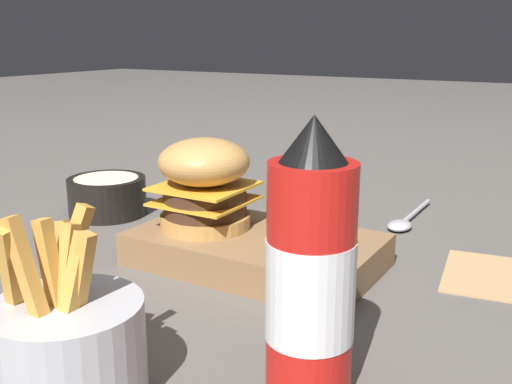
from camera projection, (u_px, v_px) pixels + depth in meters
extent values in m
plane|color=#5B5651|center=(285.00, 279.00, 0.65)|extent=(6.00, 6.00, 0.00)
cube|color=olive|center=(256.00, 250.00, 0.69)|extent=(0.28, 0.16, 0.04)
cylinder|color=tan|center=(205.00, 220.00, 0.71)|extent=(0.11, 0.11, 0.02)
cylinder|color=#422819|center=(205.00, 208.00, 0.70)|extent=(0.10, 0.10, 0.01)
cube|color=gold|center=(205.00, 201.00, 0.70)|extent=(0.10, 0.10, 0.00)
cylinder|color=#422819|center=(205.00, 193.00, 0.70)|extent=(0.10, 0.10, 0.01)
cube|color=gold|center=(205.00, 186.00, 0.70)|extent=(0.10, 0.10, 0.00)
ellipsoid|color=tan|center=(204.00, 162.00, 0.69)|extent=(0.11, 0.11, 0.05)
cylinder|color=red|center=(310.00, 284.00, 0.42)|extent=(0.06, 0.06, 0.18)
cylinder|color=silver|center=(310.00, 289.00, 0.42)|extent=(0.06, 0.06, 0.07)
cone|color=black|center=(314.00, 139.00, 0.40)|extent=(0.05, 0.05, 0.03)
cylinder|color=#B7B7BC|center=(70.00, 351.00, 0.43)|extent=(0.11, 0.11, 0.08)
cube|color=gold|center=(79.00, 289.00, 0.42)|extent=(0.03, 0.02, 0.09)
cube|color=gold|center=(64.00, 285.00, 0.42)|extent=(0.01, 0.03, 0.09)
cube|color=gold|center=(13.00, 283.00, 0.42)|extent=(0.03, 0.03, 0.09)
cube|color=gold|center=(72.00, 292.00, 0.41)|extent=(0.02, 0.03, 0.08)
cube|color=gold|center=(31.00, 287.00, 0.40)|extent=(0.03, 0.01, 0.10)
cube|color=gold|center=(65.00, 269.00, 0.43)|extent=(0.03, 0.04, 0.10)
cube|color=gold|center=(68.00, 278.00, 0.44)|extent=(0.03, 0.03, 0.08)
cube|color=gold|center=(54.00, 283.00, 0.42)|extent=(0.02, 0.01, 0.09)
cube|color=gold|center=(72.00, 292.00, 0.42)|extent=(0.03, 0.02, 0.07)
cylinder|color=black|center=(107.00, 196.00, 0.88)|extent=(0.11, 0.11, 0.06)
cylinder|color=beige|center=(106.00, 180.00, 0.87)|extent=(0.09, 0.09, 0.01)
cylinder|color=#B2B2B7|center=(417.00, 210.00, 0.89)|extent=(0.01, 0.12, 0.01)
ellipsoid|color=#B2B2B7|center=(400.00, 225.00, 0.82)|extent=(0.03, 0.05, 0.01)
cylinder|color=#9E140F|center=(72.00, 298.00, 0.60)|extent=(0.06, 0.06, 0.00)
cube|color=tan|center=(508.00, 277.00, 0.65)|extent=(0.15, 0.15, 0.00)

